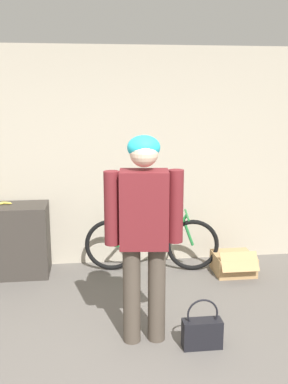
# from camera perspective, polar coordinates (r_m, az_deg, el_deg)

# --- Properties ---
(wall_back) EXTENTS (8.00, 0.07, 2.60)m
(wall_back) POSITION_cam_1_polar(r_m,az_deg,el_deg) (5.40, -3.52, 4.34)
(wall_back) COLOR #B7AD99
(wall_back) RESTS_ON ground_plane
(side_shelf) EXTENTS (0.94, 0.48, 0.82)m
(side_shelf) POSITION_cam_1_polar(r_m,az_deg,el_deg) (5.39, -17.04, -5.91)
(side_shelf) COLOR #38332D
(side_shelf) RESTS_ON ground_plane
(person) EXTENTS (0.64, 0.30, 1.74)m
(person) POSITION_cam_1_polar(r_m,az_deg,el_deg) (3.62, -0.00, -3.84)
(person) COLOR #4C4238
(person) RESTS_ON ground_plane
(bicycle) EXTENTS (1.58, 0.46, 0.69)m
(bicycle) POSITION_cam_1_polar(r_m,az_deg,el_deg) (5.31, 0.99, -6.52)
(bicycle) COLOR black
(bicycle) RESTS_ON ground_plane
(handbag) EXTENTS (0.33, 0.13, 0.43)m
(handbag) POSITION_cam_1_polar(r_m,az_deg,el_deg) (3.90, 7.39, -17.20)
(handbag) COLOR black
(handbag) RESTS_ON ground_plane
(cardboard_box) EXTENTS (0.45, 0.51, 0.31)m
(cardboard_box) POSITION_cam_1_polar(r_m,az_deg,el_deg) (5.41, 11.27, -8.88)
(cardboard_box) COLOR tan
(cardboard_box) RESTS_ON ground_plane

